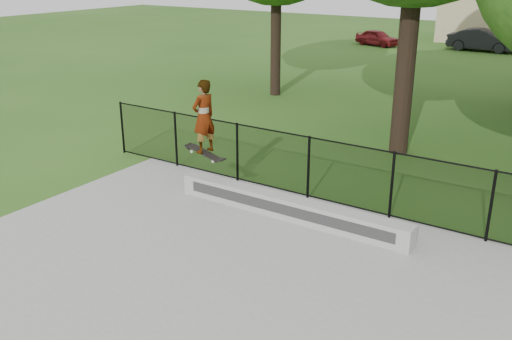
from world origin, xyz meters
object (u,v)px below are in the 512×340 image
Objects in this scene: grind_ledge at (289,208)px; car_a at (377,38)px; car_b at (482,40)px; skater_airborne at (204,118)px.

car_a reaches higher than grind_ledge.
car_a is at bearing 108.35° from grind_ledge.
car_b is at bearing 95.05° from grind_ledge.
skater_airborne is at bearing -149.42° from car_a.
car_a is 1.64× the size of skater_airborne.
car_b is at bearing -62.34° from car_a.
grind_ledge is at bearing 6.63° from skater_airborne.
grind_ledge is 27.87m from car_b.
car_a is 0.81× the size of car_b.
car_b is at bearing 90.82° from skater_airborne.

